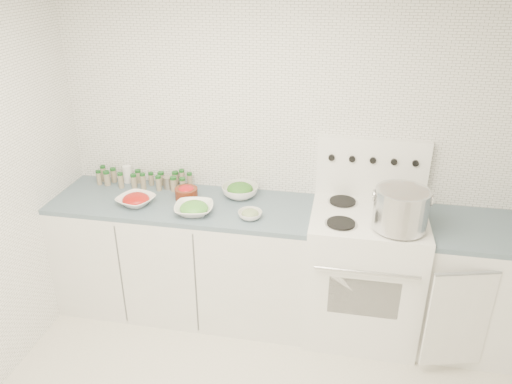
# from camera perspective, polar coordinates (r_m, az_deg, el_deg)

# --- Properties ---
(room_walls) EXTENTS (3.54, 3.04, 2.52)m
(room_walls) POSITION_cam_1_polar(r_m,az_deg,el_deg) (2.06, 1.59, -1.18)
(room_walls) COLOR white
(room_walls) RESTS_ON ground
(counter_left) EXTENTS (1.85, 0.62, 0.90)m
(counter_left) POSITION_cam_1_polar(r_m,az_deg,el_deg) (3.80, -8.08, -7.22)
(counter_left) COLOR white
(counter_left) RESTS_ON ground
(stove) EXTENTS (0.76, 0.70, 1.36)m
(stove) POSITION_cam_1_polar(r_m,az_deg,el_deg) (3.61, 12.16, -8.64)
(stove) COLOR white
(stove) RESTS_ON ground
(counter_right) EXTENTS (0.89, 0.73, 0.90)m
(counter_right) POSITION_cam_1_polar(r_m,az_deg,el_deg) (3.77, 24.85, -9.94)
(counter_right) COLOR white
(counter_right) RESTS_ON ground
(stock_pot) EXTENTS (0.36, 0.33, 0.26)m
(stock_pot) POSITION_cam_1_polar(r_m,az_deg,el_deg) (3.19, 16.25, -1.68)
(stock_pot) COLOR silver
(stock_pot) RESTS_ON stove
(bowl_tomato) EXTENTS (0.31, 0.31, 0.08)m
(bowl_tomato) POSITION_cam_1_polar(r_m,az_deg,el_deg) (3.59, -13.57, -0.88)
(bowl_tomato) COLOR white
(bowl_tomato) RESTS_ON counter_left
(bowl_snowpea) EXTENTS (0.30, 0.30, 0.09)m
(bowl_snowpea) POSITION_cam_1_polar(r_m,az_deg,el_deg) (3.39, -7.10, -1.87)
(bowl_snowpea) COLOR white
(bowl_snowpea) RESTS_ON counter_left
(bowl_broccoli) EXTENTS (0.29, 0.29, 0.11)m
(bowl_broccoli) POSITION_cam_1_polar(r_m,az_deg,el_deg) (3.60, -1.84, 0.19)
(bowl_broccoli) COLOR white
(bowl_broccoli) RESTS_ON counter_left
(bowl_zucchini) EXTENTS (0.17, 0.17, 0.06)m
(bowl_zucchini) POSITION_cam_1_polar(r_m,az_deg,el_deg) (3.31, -0.68, -2.55)
(bowl_zucchini) COLOR white
(bowl_zucchini) RESTS_ON counter_left
(bowl_pepper) EXTENTS (0.16, 0.16, 0.10)m
(bowl_pepper) POSITION_cam_1_polar(r_m,az_deg,el_deg) (3.60, -7.96, -0.06)
(bowl_pepper) COLOR #5D2110
(bowl_pepper) RESTS_ON counter_left
(salt_canister) EXTENTS (0.08, 0.08, 0.13)m
(salt_canister) POSITION_cam_1_polar(r_m,az_deg,el_deg) (3.95, -14.47, 2.00)
(salt_canister) COLOR white
(salt_canister) RESTS_ON counter_left
(tin_can) EXTENTS (0.08, 0.08, 0.09)m
(tin_can) POSITION_cam_1_polar(r_m,az_deg,el_deg) (3.78, -10.00, 1.07)
(tin_can) COLOR gray
(tin_can) RESTS_ON counter_left
(spice_cluster) EXTENTS (0.73, 0.16, 0.14)m
(spice_cluster) POSITION_cam_1_polar(r_m,az_deg,el_deg) (3.85, -12.42, 1.44)
(spice_cluster) COLOR gray
(spice_cluster) RESTS_ON counter_left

